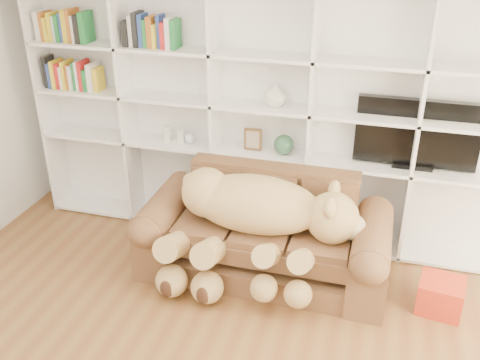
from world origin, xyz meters
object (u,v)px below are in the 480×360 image
(teddy_bear, at_px, (254,219))
(gift_box, at_px, (440,295))
(sofa, at_px, (265,238))
(tv, at_px, (417,134))

(teddy_bear, xyz_separation_m, gift_box, (1.51, 0.05, -0.48))
(sofa, height_order, tv, tv)
(sofa, bearing_deg, gift_box, -5.04)
(teddy_bear, height_order, gift_box, teddy_bear)
(gift_box, bearing_deg, tv, 111.97)
(teddy_bear, distance_m, tv, 1.56)
(sofa, bearing_deg, tv, 29.86)
(sofa, height_order, gift_box, sofa)
(teddy_bear, xyz_separation_m, tv, (1.20, 0.83, 0.55))
(sofa, distance_m, tv, 1.56)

